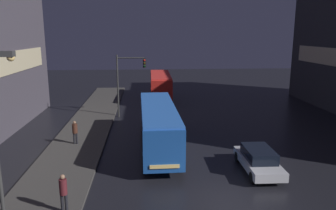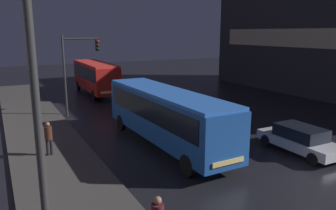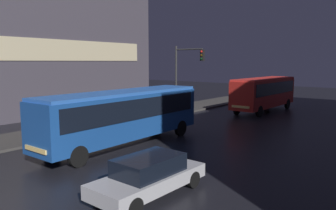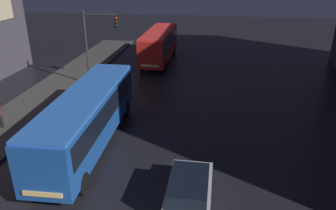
% 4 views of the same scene
% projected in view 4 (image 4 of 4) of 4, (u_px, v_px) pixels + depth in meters
% --- Properties ---
extents(sidewalk_left, '(4.00, 48.00, 0.15)m').
position_uv_depth(sidewalk_left, '(15.00, 120.00, 20.94)').
color(sidewalk_left, '#3D3A38').
rests_on(sidewalk_left, ground).
extents(bus_near, '(2.58, 10.92, 3.13)m').
position_uv_depth(bus_near, '(88.00, 114.00, 17.36)').
color(bus_near, '#194793').
rests_on(bus_near, ground).
extents(bus_far, '(2.55, 9.63, 3.21)m').
position_uv_depth(bus_far, '(159.00, 43.00, 33.08)').
color(bus_far, '#AD1E19').
rests_on(bus_far, ground).
extents(car_taxi, '(1.92, 4.55, 1.42)m').
position_uv_depth(car_taxi, '(188.00, 193.00, 13.20)').
color(car_taxi, '#B7B7BC').
rests_on(car_taxi, ground).
extents(traffic_light_main, '(2.83, 0.35, 6.06)m').
position_uv_depth(traffic_light_main, '(97.00, 37.00, 25.42)').
color(traffic_light_main, '#2D2D2D').
rests_on(traffic_light_main, ground).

